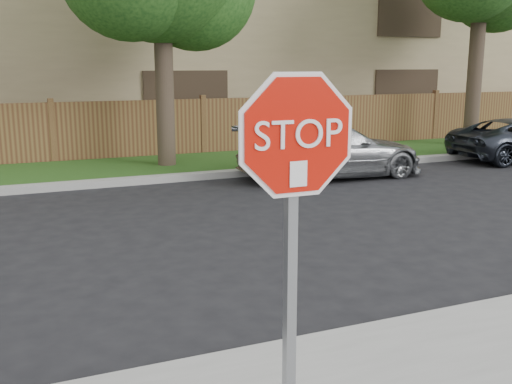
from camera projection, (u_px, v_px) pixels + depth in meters
name	position (u px, v px, depth m)	size (l,w,h in m)	color
ground	(172.00, 371.00, 5.06)	(90.00, 90.00, 0.00)	black
far_curb	(68.00, 186.00, 12.38)	(70.00, 0.30, 0.15)	gray
grass_strip	(61.00, 173.00, 13.87)	(70.00, 3.00, 0.12)	#1E4714
fence	(53.00, 134.00, 15.16)	(70.00, 0.12, 1.60)	#512F1C
apartment_building	(33.00, 33.00, 19.63)	(35.20, 9.20, 7.20)	#9B8960
stop_sign	(295.00, 190.00, 3.49)	(1.01, 0.13, 2.55)	gray
sedan_right	(331.00, 150.00, 13.59)	(1.75, 4.31, 1.25)	#9A9DA0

